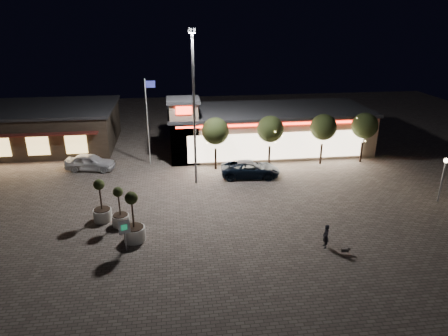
{
  "coord_description": "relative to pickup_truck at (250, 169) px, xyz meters",
  "views": [
    {
      "loc": [
        0.3,
        -22.99,
        13.39
      ],
      "look_at": [
        4.11,
        6.0,
        1.98
      ],
      "focal_mm": 32.0,
      "sensor_mm": 36.0,
      "label": 1
    }
  ],
  "objects": [
    {
      "name": "planter_left",
      "position": [
        -11.58,
        -6.47,
        0.24
      ],
      "size": [
        1.25,
        1.25,
        3.07
      ],
      "color": "silver",
      "rests_on": "ground"
    },
    {
      "name": "planter_mid",
      "position": [
        -9.21,
        -9.36,
        0.32
      ],
      "size": [
        1.36,
        1.36,
        3.34
      ],
      "color": "silver",
      "rests_on": "ground"
    },
    {
      "name": "floodlight_pole",
      "position": [
        -4.79,
        -0.7,
        6.31
      ],
      "size": [
        0.6,
        0.4,
        12.38
      ],
      "color": "gray",
      "rests_on": "ground"
    },
    {
      "name": "lamp_post_east",
      "position": [
        13.21,
        -6.7,
        1.75
      ],
      "size": [
        0.36,
        0.36,
        3.48
      ],
      "color": "gray",
      "rests_on": "ground"
    },
    {
      "name": "dog",
      "position": [
        3.34,
        -12.57,
        -0.42
      ],
      "size": [
        0.56,
        0.23,
        0.3
      ],
      "color": "#59514C",
      "rests_on": "ground"
    },
    {
      "name": "valet_sign",
      "position": [
        -9.63,
        -10.48,
        0.72
      ],
      "size": [
        0.66,
        0.26,
        2.04
      ],
      "color": "gray",
      "rests_on": "ground"
    },
    {
      "name": "white_sedan",
      "position": [
        -14.11,
        3.45,
        0.04
      ],
      "size": [
        4.65,
        2.53,
        1.5
      ],
      "primitive_type": "imported",
      "rotation": [
        0.0,
        0.0,
        1.39
      ],
      "color": "silver",
      "rests_on": "ground"
    },
    {
      "name": "ground",
      "position": [
        -6.79,
        -8.7,
        -0.71
      ],
      "size": [
        90.0,
        90.0,
        0.0
      ],
      "primitive_type": "plane",
      "color": "#665B52",
      "rests_on": "ground"
    },
    {
      "name": "pickup_truck",
      "position": [
        0.0,
        0.0,
        0.0
      ],
      "size": [
        5.32,
        2.85,
        1.42
      ],
      "primitive_type": "imported",
      "rotation": [
        0.0,
        0.0,
        1.47
      ],
      "color": "black",
      "rests_on": "ground"
    },
    {
      "name": "string_tree_a",
      "position": [
        -2.79,
        2.3,
        2.85
      ],
      "size": [
        2.42,
        2.42,
        4.79
      ],
      "color": "#332319",
      "rests_on": "ground"
    },
    {
      "name": "string_tree_b",
      "position": [
        2.21,
        2.3,
        2.85
      ],
      "size": [
        2.42,
        2.42,
        4.79
      ],
      "color": "#332319",
      "rests_on": "ground"
    },
    {
      "name": "restaurant_building",
      "position": [
        -20.79,
        11.28,
        1.45
      ],
      "size": [
        16.4,
        11.0,
        4.3
      ],
      "color": "#382D23",
      "rests_on": "ground"
    },
    {
      "name": "pedestrian",
      "position": [
        2.36,
        -11.7,
        0.05
      ],
      "size": [
        0.39,
        0.57,
        1.53
      ],
      "primitive_type": "imported",
      "rotation": [
        0.0,
        0.0,
        -1.62
      ],
      "color": "black",
      "rests_on": "ground"
    },
    {
      "name": "retail_building",
      "position": [
        2.72,
        7.12,
        1.5
      ],
      "size": [
        20.4,
        8.4,
        6.1
      ],
      "color": "gray",
      "rests_on": "ground"
    },
    {
      "name": "flagpole",
      "position": [
        -8.69,
        4.3,
        4.03
      ],
      "size": [
        0.95,
        0.1,
        8.0
      ],
      "color": "white",
      "rests_on": "ground"
    },
    {
      "name": "planter_right",
      "position": [
        -10.27,
        -7.31,
        0.16
      ],
      "size": [
        1.14,
        1.14,
        2.81
      ],
      "color": "silver",
      "rests_on": "ground"
    },
    {
      "name": "string_tree_d",
      "position": [
        11.21,
        2.3,
        2.85
      ],
      "size": [
        2.42,
        2.42,
        4.79
      ],
      "color": "#332319",
      "rests_on": "ground"
    },
    {
      "name": "string_tree_c",
      "position": [
        7.21,
        2.3,
        2.85
      ],
      "size": [
        2.42,
        2.42,
        4.79
      ],
      "color": "#332319",
      "rests_on": "ground"
    }
  ]
}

